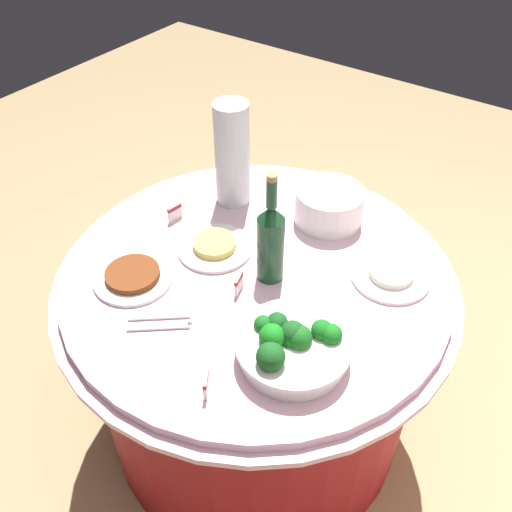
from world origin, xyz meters
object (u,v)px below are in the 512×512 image
object	(u,v)px
food_plate_noodles	(215,246)
label_placard_rear	(175,212)
plate_stack	(329,206)
label_placard_front	(206,383)
decorative_fruit_vase	(232,159)
wine_bottle	(271,241)
serving_tongs	(162,323)
food_plate_stir_fry	(133,276)
broccoli_bowl	(292,346)
food_plate_rice	(391,275)
label_placard_mid	(239,282)

from	to	relation	value
food_plate_noodles	label_placard_rear	distance (m)	0.20
plate_stack	label_placard_front	world-z (taller)	plate_stack
decorative_fruit_vase	wine_bottle	bearing A→B (deg)	52.31
serving_tongs	food_plate_stir_fry	xyz separation A→B (m)	(-0.08, -0.18, 0.01)
broccoli_bowl	label_placard_front	size ratio (longest dim) A/B	5.09
decorative_fruit_vase	food_plate_rice	distance (m)	0.60
serving_tongs	food_plate_rice	distance (m)	0.64
food_plate_rice	label_placard_mid	distance (m)	0.42
food_plate_rice	plate_stack	bearing A→B (deg)	-115.30
wine_bottle	label_placard_mid	bearing A→B (deg)	-20.21
wine_bottle	plate_stack	bearing A→B (deg)	179.20
plate_stack	serving_tongs	bearing A→B (deg)	-11.68
decorative_fruit_vase	label_placard_mid	size ratio (longest dim) A/B	6.18
broccoli_bowl	serving_tongs	world-z (taller)	broccoli_bowl
plate_stack	food_plate_noodles	distance (m)	0.38
label_placard_front	label_placard_rear	xyz separation A→B (m)	(-0.44, -0.49, 0.00)
label_placard_mid	decorative_fruit_vase	bearing A→B (deg)	-141.05
label_placard_mid	food_plate_rice	bearing A→B (deg)	132.04
plate_stack	label_placard_rear	world-z (taller)	plate_stack
food_plate_stir_fry	label_placard_rear	distance (m)	0.29
food_plate_rice	label_placard_mid	xyz separation A→B (m)	(0.28, -0.31, 0.02)
broccoli_bowl	food_plate_rice	distance (m)	0.40
label_placard_rear	serving_tongs	bearing A→B (deg)	36.67
plate_stack	food_plate_stir_fry	distance (m)	0.63
food_plate_rice	decorative_fruit_vase	bearing A→B (deg)	-94.67
wine_bottle	serving_tongs	bearing A→B (deg)	-21.98
food_plate_noodles	label_placard_front	world-z (taller)	label_placard_front
wine_bottle	food_plate_noodles	bearing A→B (deg)	-90.66
decorative_fruit_vase	serving_tongs	xyz separation A→B (m)	(0.54, 0.18, -0.15)
broccoli_bowl	label_placard_mid	world-z (taller)	broccoli_bowl
label_placard_front	label_placard_mid	world-z (taller)	same
wine_bottle	food_plate_noodles	xyz separation A→B (m)	(-0.00, -0.20, -0.12)
plate_stack	serving_tongs	world-z (taller)	plate_stack
broccoli_bowl	food_plate_noodles	xyz separation A→B (m)	(-0.21, -0.40, -0.03)
wine_bottle	serving_tongs	xyz separation A→B (m)	(0.31, -0.13, -0.12)
broccoli_bowl	label_placard_mid	bearing A→B (deg)	-114.91
label_placard_mid	food_plate_stir_fry	bearing A→B (deg)	-63.04
broccoli_bowl	decorative_fruit_vase	distance (m)	0.68
food_plate_stir_fry	serving_tongs	bearing A→B (deg)	66.20
food_plate_stir_fry	food_plate_rice	bearing A→B (deg)	125.82
plate_stack	label_placard_mid	world-z (taller)	plate_stack
label_placard_front	label_placard_mid	size ratio (longest dim) A/B	1.00
serving_tongs	food_plate_rice	size ratio (longest dim) A/B	0.69
broccoli_bowl	label_placard_rear	world-z (taller)	broccoli_bowl
broccoli_bowl	label_placard_mid	distance (m)	0.27
food_plate_noodles	label_placard_rear	size ratio (longest dim) A/B	4.00
wine_bottle	decorative_fruit_vase	world-z (taller)	decorative_fruit_vase
plate_stack	decorative_fruit_vase	distance (m)	0.33
serving_tongs	food_plate_noodles	size ratio (longest dim) A/B	0.69
wine_bottle	label_placard_front	distance (m)	0.43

